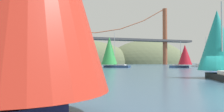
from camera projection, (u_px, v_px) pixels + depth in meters
name	position (u px, v px, depth m)	size (l,w,h in m)	color
ground_plane	(212.00, 80.00, 20.63)	(360.00, 360.00, 0.00)	#385670
headland_center	(82.00, 64.00, 151.54)	(79.49, 44.00, 36.58)	#5B6647
headland_right	(148.00, 64.00, 166.99)	(69.03, 44.00, 39.27)	#5B6647
suspension_bridge	(83.00, 36.00, 112.21)	(140.22, 6.00, 35.76)	brown
sailboat_white_mainsail	(30.00, 54.00, 57.77)	(6.47, 6.73, 8.46)	#191E4C
sailboat_crimson_sail	(185.00, 55.00, 60.01)	(7.09, 5.32, 7.98)	navy
sailboat_blue_spinnaker	(211.00, 53.00, 69.31)	(6.78, 9.74, 10.75)	white
sailboat_teal_sail	(218.00, 42.00, 22.41)	(6.04, 8.03, 8.32)	black
sailboat_green_sail	(110.00, 52.00, 62.78)	(9.42, 8.65, 11.15)	navy
channel_buoy	(58.00, 68.00, 44.56)	(1.10, 1.10, 2.64)	red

